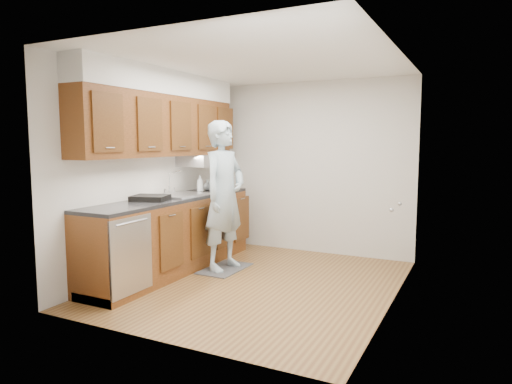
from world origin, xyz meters
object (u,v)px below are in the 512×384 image
person (224,186)px  soda_can (214,188)px  soap_bottle_c (207,185)px  steel_can (215,187)px  dish_rack (150,198)px  soap_bottle_b (213,184)px  soap_bottle_a (200,183)px

person → soda_can: person is taller
soap_bottle_c → soda_can: size_ratio=1.29×
soap_bottle_c → steel_can: size_ratio=1.30×
steel_can → soap_bottle_c: bearing=151.9°
soap_bottle_c → dish_rack: (0.04, -1.31, -0.04)m
soda_can → dish_rack: size_ratio=0.29×
person → soap_bottle_b: 0.77m
soap_bottle_a → soap_bottle_b: soap_bottle_a is taller
soap_bottle_c → steel_can: 0.22m
person → steel_can: (-0.43, 0.48, -0.08)m
dish_rack → soda_can: bearing=63.2°
soap_bottle_b → dish_rack: size_ratio=0.49×
soap_bottle_c → steel_can: soap_bottle_c is taller
person → soda_can: (-0.39, 0.38, -0.08)m
soda_can → steel_can: same height
soda_can → soap_bottle_b: bearing=124.7°
person → soda_can: bearing=53.5°
person → dish_rack: 0.94m
steel_can → dish_rack: bearing=-97.4°
soap_bottle_a → person: bearing=-28.6°
soap_bottle_b → soda_can: 0.23m
soap_bottle_a → soda_can: (0.17, 0.07, -0.06)m
dish_rack → soap_bottle_c: bearing=75.1°
soap_bottle_b → dish_rack: (-0.07, -1.29, -0.07)m
soap_bottle_b → steel_can: size_ratio=1.71×
person → dish_rack: (-0.59, -0.72, -0.11)m
soap_bottle_a → soda_can: 0.20m
soap_bottle_c → soda_can: (0.24, -0.21, -0.02)m
person → soap_bottle_c: bearing=54.5°
steel_can → dish_rack: (-0.16, -1.21, -0.03)m
soap_bottle_c → dish_rack: bearing=-88.2°
dish_rack → soap_bottle_a: bearing=72.1°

